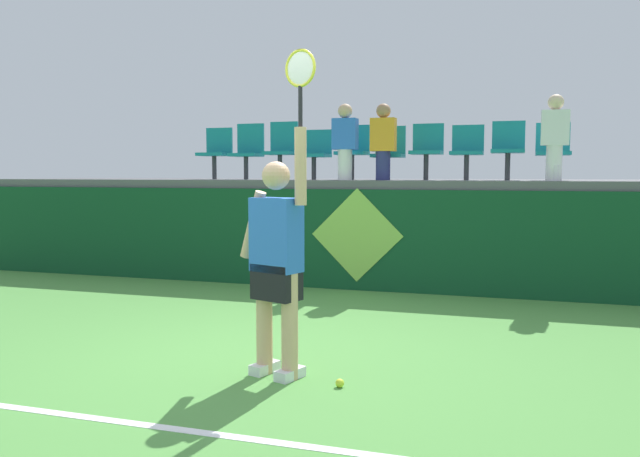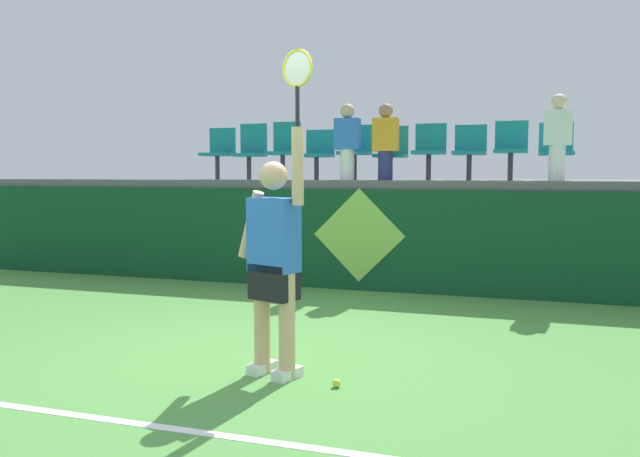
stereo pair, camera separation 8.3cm
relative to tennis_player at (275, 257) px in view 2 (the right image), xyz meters
name	(u,v)px [view 2 (the right image)]	position (x,y,z in m)	size (l,w,h in m)	color
ground_plane	(260,359)	(-0.29, 0.38, -0.94)	(40.00, 40.00, 0.00)	#519342
court_back_wall	(361,239)	(-0.29, 3.87, -0.26)	(12.59, 0.20, 1.37)	#0F4223
spectator_platform	(381,183)	(-0.29, 5.10, 0.49)	(12.59, 2.55, 0.12)	#56565B
court_baseline_stripe	(162,427)	(-0.29, -1.18, -0.94)	(11.33, 0.08, 0.01)	white
tennis_player	(275,257)	(0.00, 0.00, 0.00)	(0.73, 0.37, 2.51)	white
tennis_ball	(337,383)	(0.54, -0.12, -0.91)	(0.07, 0.07, 0.07)	#D1E533
water_bottle	(558,173)	(2.22, 4.07, 0.65)	(0.06, 0.06, 0.20)	white
stadium_chair_0	(219,150)	(-2.78, 4.57, 1.01)	(0.44, 0.42, 0.81)	#38383D
stadium_chair_1	(251,149)	(-2.24, 4.58, 1.02)	(0.44, 0.42, 0.87)	#38383D
stadium_chair_2	(285,148)	(-1.68, 4.58, 1.04)	(0.44, 0.42, 0.88)	#38383D
stadium_chair_3	(318,152)	(-1.14, 4.57, 0.97)	(0.44, 0.42, 0.75)	#38383D
stadium_chair_4	(356,149)	(-0.56, 4.57, 1.00)	(0.44, 0.42, 0.81)	#38383D
stadium_chair_5	(392,151)	(-0.03, 4.57, 0.97)	(0.44, 0.42, 0.78)	#38383D
stadium_chair_6	(430,148)	(0.52, 4.57, 1.00)	(0.44, 0.42, 0.81)	#38383D
stadium_chair_7	(470,149)	(1.08, 4.57, 0.98)	(0.44, 0.42, 0.77)	#38383D
stadium_chair_8	(511,146)	(1.62, 4.57, 1.01)	(0.44, 0.42, 0.82)	#38383D
stadium_chair_9	(556,148)	(2.20, 4.57, 0.98)	(0.44, 0.42, 0.78)	#38383D
spectator_0	(386,140)	(-0.03, 4.16, 1.10)	(0.34, 0.20, 1.05)	navy
spectator_1	(558,135)	(2.20, 4.15, 1.13)	(0.34, 0.20, 1.10)	white
spectator_2	(347,140)	(-0.56, 4.11, 1.11)	(0.34, 0.20, 1.06)	white
wall_signage_mount	(359,290)	(-0.30, 3.77, -0.94)	(1.27, 0.01, 1.39)	#0F4223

